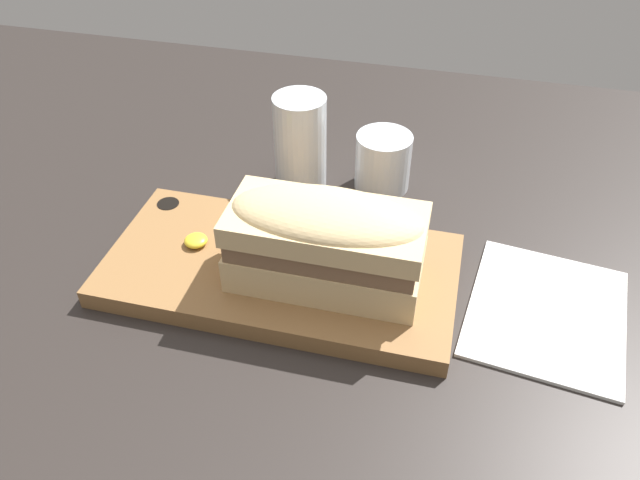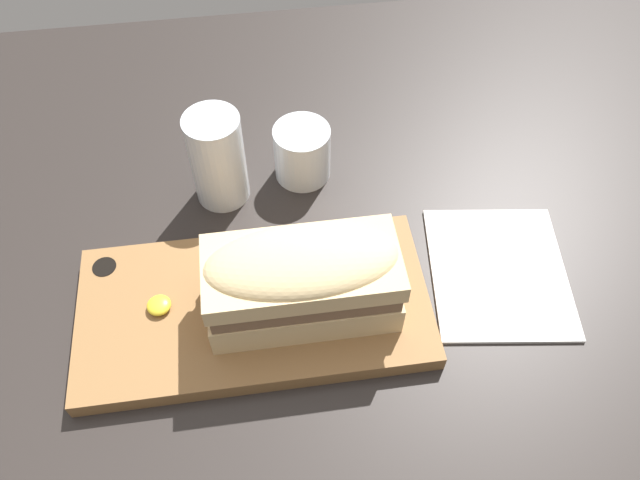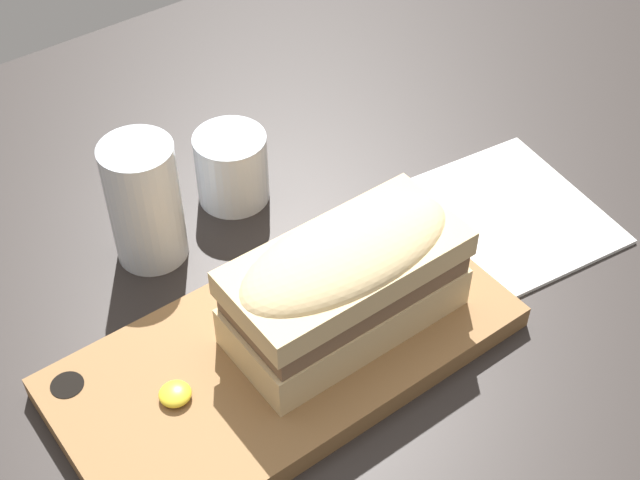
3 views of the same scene
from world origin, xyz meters
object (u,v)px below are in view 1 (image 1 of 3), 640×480
Objects in this scene: sandwich at (326,239)px; napkin at (546,313)px; serving_board at (280,269)px; water_glass at (300,148)px; wine_glass at (383,163)px.

sandwich reaches higher than napkin.
napkin is (22.14, 2.24, -7.03)cm from sandwich.
serving_board is 27.37cm from napkin.
napkin is (29.80, -16.17, -5.00)cm from water_glass.
napkin is (19.77, -18.18, -3.16)cm from wine_glass.
wine_glass is at bearing 137.41° from napkin.
napkin is at bearing 5.79° from sandwich.
napkin is (27.33, 1.13, -0.85)cm from serving_board.
sandwich is 20.92cm from wine_glass.
water_glass is (-7.65, 18.41, -2.03)cm from sandwich.
serving_board is at bearing 167.92° from sandwich.
water_glass reaches higher than serving_board.
wine_glass is 27.04cm from napkin.
water_glass reaches higher than sandwich.
water_glass is (-2.47, 17.30, 4.15)cm from serving_board.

